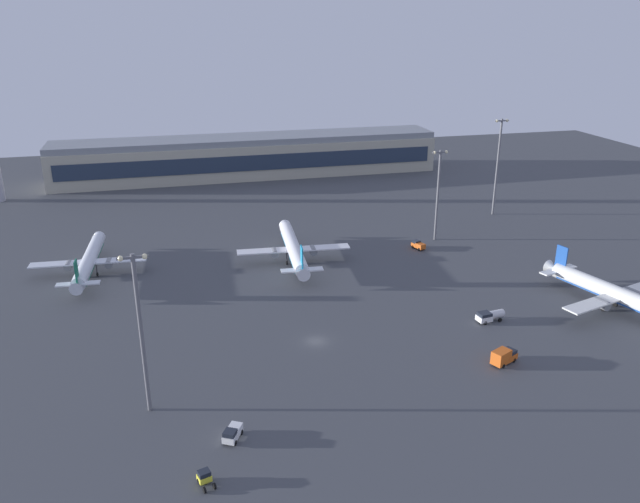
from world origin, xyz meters
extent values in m
plane|color=#424449|center=(0.00, 0.00, 0.00)|extent=(416.00, 416.00, 0.00)
cube|color=#B2AD99|center=(6.93, 144.62, 7.00)|extent=(155.90, 22.00, 14.00)
cube|color=#263347|center=(6.93, 133.42, 7.70)|extent=(149.66, 0.40, 6.16)
cube|color=gray|center=(6.93, 144.62, 15.20)|extent=(155.90, 19.80, 2.40)
cylinder|color=silver|center=(68.96, -4.06, 4.06)|extent=(13.31, 35.29, 3.76)
cone|color=silver|center=(63.74, 14.41, 4.06)|extent=(4.01, 3.59, 3.38)
cube|color=silver|center=(68.70, -3.10, 3.86)|extent=(31.53, 12.43, 0.35)
cube|color=silver|center=(64.25, 12.60, 4.25)|extent=(11.12, 5.25, 0.35)
cube|color=#19479E|center=(64.33, 12.31, 7.27)|extent=(1.15, 3.13, 6.43)
cylinder|color=slate|center=(73.93, -1.62, 3.17)|extent=(3.06, 4.02, 2.18)
cylinder|color=slate|center=(63.46, -4.59, 3.17)|extent=(3.06, 4.02, 2.18)
cube|color=#19479E|center=(68.96, -4.06, 3.02)|extent=(12.18, 32.44, 0.36)
cylinder|color=#333338|center=(70.39, -1.08, 2.30)|extent=(0.28, 0.28, 3.51)
cylinder|color=black|center=(70.39, -1.08, 0.54)|extent=(0.68, 1.15, 1.09)
cylinder|color=#333338|center=(66.20, -2.27, 2.30)|extent=(0.28, 0.28, 3.51)
cylinder|color=black|center=(66.20, -2.27, 0.54)|extent=(0.68, 1.15, 1.09)
cylinder|color=white|center=(4.76, 44.97, 3.89)|extent=(6.21, 34.31, 3.60)
cone|color=white|center=(6.15, 63.12, 3.89)|extent=(3.59, 2.53, 3.42)
cone|color=white|center=(3.35, 26.63, 3.89)|extent=(3.44, 2.90, 3.24)
cube|color=white|center=(4.69, 44.02, 3.70)|extent=(30.55, 6.11, 0.33)
cube|color=white|center=(3.49, 28.42, 4.08)|extent=(10.57, 3.07, 0.33)
cube|color=#1984B2|center=(3.51, 28.71, 6.97)|extent=(0.52, 3.05, 6.16)
cylinder|color=slate|center=(-0.51, 44.42, 3.03)|extent=(2.34, 3.56, 2.09)
cylinder|color=slate|center=(9.89, 43.63, 3.03)|extent=(2.34, 3.56, 2.09)
cube|color=#1984B2|center=(4.76, 44.97, 2.90)|extent=(5.64, 31.56, 0.34)
cylinder|color=#333338|center=(5.60, 55.86, 2.20)|extent=(0.27, 0.27, 3.37)
cylinder|color=black|center=(5.60, 55.86, 0.52)|extent=(0.46, 1.07, 1.04)
cylinder|color=#333338|center=(2.50, 42.77, 2.20)|extent=(0.27, 0.27, 3.37)
cylinder|color=black|center=(2.50, 42.77, 0.52)|extent=(0.46, 1.07, 1.04)
cylinder|color=#333338|center=(6.66, 42.45, 2.20)|extent=(0.27, 0.27, 3.37)
cylinder|color=black|center=(6.66, 42.45, 0.52)|extent=(0.46, 1.07, 1.04)
cylinder|color=silver|center=(-47.96, 49.21, 3.69)|extent=(5.55, 32.57, 3.42)
cone|color=silver|center=(-46.83, 66.46, 3.69)|extent=(3.39, 2.37, 3.25)
cone|color=silver|center=(-49.11, 31.78, 3.69)|extent=(3.24, 2.72, 3.08)
cube|color=silver|center=(-48.02, 48.31, 3.51)|extent=(28.99, 5.49, 0.32)
cube|color=silver|center=(-49.00, 33.48, 3.87)|extent=(10.03, 2.81, 0.32)
cube|color=#146B4C|center=(-48.98, 33.75, 6.62)|extent=(0.46, 2.89, 5.85)
cylinder|color=slate|center=(-52.96, 48.64, 2.88)|extent=(2.19, 3.37, 1.98)
cylinder|color=slate|center=(-43.08, 47.99, 2.88)|extent=(2.19, 3.37, 1.98)
cube|color=#146B4C|center=(-47.96, 49.21, 2.75)|extent=(5.03, 29.96, 0.32)
cylinder|color=#333338|center=(-47.28, 59.56, 2.09)|extent=(0.25, 0.25, 3.20)
cylinder|color=black|center=(-47.28, 59.56, 0.50)|extent=(0.42, 1.01, 0.99)
cylinder|color=#333338|center=(-50.09, 47.09, 2.09)|extent=(0.25, 0.25, 3.20)
cylinder|color=black|center=(-50.09, 47.09, 0.50)|extent=(0.42, 1.01, 0.99)
cylinder|color=#333338|center=(-46.13, 46.83, 2.09)|extent=(0.25, 0.25, 3.20)
cylinder|color=black|center=(-46.13, 46.83, 0.50)|extent=(0.42, 1.01, 0.99)
cube|color=white|center=(37.36, -0.85, 1.05)|extent=(3.28, 2.76, 1.20)
cube|color=#1E232D|center=(37.36, -0.85, 2.00)|extent=(2.90, 2.52, 0.70)
cylinder|color=silver|center=(40.04, -0.51, 1.44)|extent=(4.39, 2.31, 1.80)
cylinder|color=black|center=(37.08, -1.95, 0.45)|extent=(0.93, 0.41, 0.90)
cylinder|color=black|center=(36.81, 0.14, 0.45)|extent=(0.93, 0.41, 0.90)
cylinder|color=black|center=(40.89, -1.46, 0.45)|extent=(0.93, 0.41, 0.90)
cylinder|color=black|center=(40.62, 0.62, 0.45)|extent=(0.93, 0.41, 0.90)
cube|color=white|center=(-20.71, -28.30, 1.00)|extent=(2.77, 2.81, 1.10)
cube|color=#1E232D|center=(-20.71, -28.30, 1.90)|extent=(2.51, 2.51, 0.70)
cube|color=white|center=(-19.79, -26.65, 1.15)|extent=(2.84, 3.03, 1.40)
cylinder|color=black|center=(-20.11, -28.97, 0.45)|extent=(0.70, 0.93, 0.90)
cylinder|color=black|center=(-21.59, -28.15, 0.45)|extent=(0.70, 0.93, 0.90)
cylinder|color=black|center=(-18.80, -26.62, 0.45)|extent=(0.70, 0.93, 0.90)
cylinder|color=black|center=(-20.29, -25.80, 0.45)|extent=(0.70, 0.93, 0.90)
cube|color=#D85919|center=(40.98, 46.26, 1.00)|extent=(2.58, 2.64, 1.10)
cube|color=#1E232D|center=(40.98, 46.26, 1.90)|extent=(2.35, 2.35, 0.70)
cube|color=#D85919|center=(41.61, 44.48, 1.15)|extent=(2.61, 2.90, 1.40)
cylinder|color=black|center=(40.08, 46.26, 0.45)|extent=(0.58, 0.95, 0.90)
cylinder|color=black|center=(41.69, 46.82, 0.45)|extent=(0.58, 0.95, 0.90)
cylinder|color=black|center=(40.98, 43.72, 0.45)|extent=(0.58, 0.95, 0.90)
cylinder|color=black|center=(42.58, 44.29, 0.45)|extent=(0.58, 0.95, 0.90)
cube|color=#D85919|center=(34.13, -16.57, 1.05)|extent=(3.52, 3.35, 1.20)
cube|color=#1E232D|center=(34.13, -16.57, 2.00)|extent=(3.13, 3.03, 0.70)
cube|color=#D85919|center=(31.89, -17.63, 1.75)|extent=(4.24, 3.63, 2.60)
cylinder|color=black|center=(34.02, -15.45, 0.45)|extent=(0.94, 0.66, 0.90)
cylinder|color=black|center=(34.93, -17.35, 0.45)|extent=(0.94, 0.66, 0.90)
cylinder|color=black|center=(30.84, -16.97, 0.45)|extent=(0.94, 0.66, 0.90)
cylinder|color=black|center=(31.75, -18.86, 0.45)|extent=(0.94, 0.66, 0.90)
cube|color=yellow|center=(-25.28, -36.23, 0.90)|extent=(2.19, 2.06, 0.90)
cube|color=#1E232D|center=(-25.28, -36.23, 1.70)|extent=(2.00, 1.84, 0.70)
cylinder|color=black|center=(-26.06, -36.24, 0.45)|extent=(0.55, 0.95, 0.90)
cylinder|color=black|center=(-24.63, -35.80, 0.45)|extent=(0.55, 0.95, 0.90)
cylinder|color=black|center=(-25.46, -38.20, 0.45)|extent=(0.55, 0.95, 0.90)
cylinder|color=black|center=(-24.02, -37.75, 0.45)|extent=(0.55, 0.95, 0.90)
cylinder|color=slate|center=(78.56, 70.40, 15.87)|extent=(0.70, 0.70, 31.75)
cube|color=slate|center=(78.56, 70.40, 31.15)|extent=(4.80, 0.40, 0.40)
sphere|color=#F9EAB2|center=(76.76, 70.40, 31.15)|extent=(0.90, 0.90, 0.90)
sphere|color=#F9EAB2|center=(80.36, 70.40, 31.15)|extent=(0.90, 0.90, 0.90)
cylinder|color=slate|center=(-32.91, -16.14, 14.12)|extent=(0.70, 0.70, 28.24)
cube|color=slate|center=(-32.91, -16.14, 27.64)|extent=(4.80, 0.40, 0.40)
sphere|color=#F9EAB2|center=(-34.71, -16.14, 27.64)|extent=(0.90, 0.90, 0.90)
sphere|color=#F9EAB2|center=(-31.11, -16.14, 27.64)|extent=(0.90, 0.90, 0.90)
cylinder|color=slate|center=(49.18, 51.58, 13.42)|extent=(0.70, 0.70, 26.83)
cube|color=slate|center=(49.18, 51.58, 26.23)|extent=(4.80, 0.40, 0.40)
sphere|color=#F9EAB2|center=(47.38, 51.58, 26.23)|extent=(0.90, 0.90, 0.90)
sphere|color=#F9EAB2|center=(50.98, 51.58, 26.23)|extent=(0.90, 0.90, 0.90)
camera|label=1|loc=(-26.77, -109.19, 62.21)|focal=34.89mm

